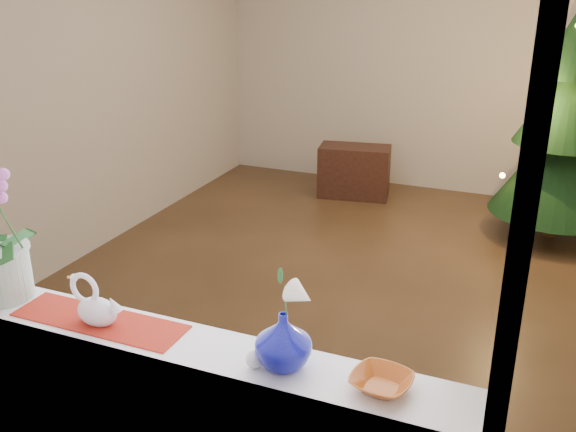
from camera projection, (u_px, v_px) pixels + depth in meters
name	position (u px, v px, depth m)	size (l,w,h in m)	color
ground	(362.00, 288.00, 4.68)	(5.00, 5.00, 0.00)	#372516
wall_back	(439.00, 58.00, 6.35)	(4.50, 0.10, 2.70)	beige
wall_front	(156.00, 246.00, 2.05)	(4.50, 0.10, 2.70)	beige
wall_left	(92.00, 82.00, 5.01)	(0.10, 5.00, 2.70)	beige
windowsill	(186.00, 347.00, 2.32)	(2.20, 0.26, 0.04)	white
window_frame	(153.00, 137.00, 1.94)	(2.22, 0.06, 1.60)	white
runner	(99.00, 320.00, 2.45)	(0.70, 0.20, 0.01)	maroon
swan	(96.00, 301.00, 2.39)	(0.23, 0.10, 0.19)	silver
blue_vase	(283.00, 336.00, 2.13)	(0.22, 0.22, 0.23)	#050867
lily	(283.00, 282.00, 2.06)	(0.13, 0.07, 0.17)	white
paperweight	(255.00, 359.00, 2.15)	(0.06, 0.06, 0.06)	silver
amber_dish	(381.00, 383.00, 2.05)	(0.17, 0.17, 0.04)	#A54915
xmas_tree	(566.00, 125.00, 5.25)	(1.08, 1.08, 1.98)	black
side_table	(354.00, 172.00, 6.49)	(0.70, 0.35, 0.52)	black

